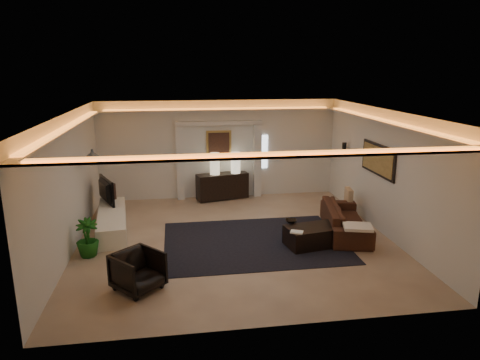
{
  "coord_description": "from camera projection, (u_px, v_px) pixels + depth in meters",
  "views": [
    {
      "loc": [
        -1.29,
        -9.24,
        3.83
      ],
      "look_at": [
        0.2,
        0.6,
        1.25
      ],
      "focal_mm": 32.74,
      "sensor_mm": 36.0,
      "label": 1
    }
  ],
  "objects": [
    {
      "name": "throw_blanket",
      "position": [
        358.0,
        227.0,
        9.24
      ],
      "size": [
        0.7,
        0.62,
        0.06
      ],
      "primitive_type": "cube",
      "rotation": [
        0.0,
        0.0,
        -0.26
      ],
      "color": "white",
      "rests_on": "sofa"
    },
    {
      "name": "tv",
      "position": [
        102.0,
        191.0,
        11.08
      ],
      "size": [
        1.08,
        0.57,
        0.64
      ],
      "primitive_type": "imported",
      "rotation": [
        0.0,
        0.0,
        1.98
      ],
      "color": "black",
      "rests_on": "media_ledge"
    },
    {
      "name": "daylight_slit",
      "position": [
        263.0,
        152.0,
        13.18
      ],
      "size": [
        0.25,
        0.03,
        1.0
      ],
      "primitive_type": "cube",
      "color": "white",
      "rests_on": "wall_back"
    },
    {
      "name": "art_panel_gold",
      "position": [
        377.0,
        160.0,
        10.35
      ],
      "size": [
        0.02,
        1.5,
        0.62
      ],
      "primitive_type": "cube",
      "color": "tan",
      "rests_on": "wall_right"
    },
    {
      "name": "lamp_right",
      "position": [
        236.0,
        163.0,
        12.89
      ],
      "size": [
        0.3,
        0.3,
        0.62
      ],
      "primitive_type": "cylinder",
      "rotation": [
        0.0,
        0.0,
        0.08
      ],
      "color": "#F7EEC8",
      "rests_on": "console"
    },
    {
      "name": "painting_canvas",
      "position": [
        219.0,
        143.0,
        12.87
      ],
      "size": [
        0.62,
        0.02,
        0.62
      ],
      "primitive_type": "cube",
      "color": "#4C2D1E",
      "rests_on": "wall_back"
    },
    {
      "name": "lamp_left",
      "position": [
        215.0,
        164.0,
        12.73
      ],
      "size": [
        0.29,
        0.29,
        0.63
      ],
      "primitive_type": "cylinder",
      "rotation": [
        0.0,
        0.0,
        0.03
      ],
      "color": "beige",
      "rests_on": "console"
    },
    {
      "name": "cove_soffit",
      "position": [
        235.0,
        125.0,
        9.33
      ],
      "size": [
        7.0,
        7.0,
        0.04
      ],
      "primitive_type": "cube",
      "color": "silver",
      "rests_on": "ceiling"
    },
    {
      "name": "wall_niche",
      "position": [
        84.0,
        161.0,
        10.42
      ],
      "size": [
        0.1,
        0.55,
        0.04
      ],
      "primitive_type": "cube",
      "color": "silver",
      "rests_on": "wall_left"
    },
    {
      "name": "alcove_header",
      "position": [
        219.0,
        123.0,
        12.68
      ],
      "size": [
        2.52,
        0.2,
        0.12
      ],
      "primitive_type": "cube",
      "color": "silver",
      "rests_on": "wall_back"
    },
    {
      "name": "floor",
      "position": [
        235.0,
        240.0,
        9.99
      ],
      "size": [
        7.0,
        7.0,
        0.0
      ],
      "primitive_type": "plane",
      "color": "tan",
      "rests_on": "ground"
    },
    {
      "name": "art_panel_frame",
      "position": [
        378.0,
        160.0,
        10.35
      ],
      "size": [
        0.04,
        1.64,
        0.74
      ],
      "primitive_type": "cube",
      "color": "black",
      "rests_on": "wall_right"
    },
    {
      "name": "figurine",
      "position": [
        113.0,
        192.0,
        11.45
      ],
      "size": [
        0.18,
        0.18,
        0.41
      ],
      "primitive_type": "cylinder",
      "rotation": [
        0.0,
        0.0,
        0.21
      ],
      "color": "#3F2A21",
      "rests_on": "media_ledge"
    },
    {
      "name": "wall_right",
      "position": [
        384.0,
        173.0,
        10.13
      ],
      "size": [
        0.0,
        7.0,
        7.0
      ],
      "primitive_type": "plane",
      "rotation": [
        1.57,
        0.0,
        -1.57
      ],
      "color": "white",
      "rests_on": "ground"
    },
    {
      "name": "console",
      "position": [
        222.0,
        186.0,
        12.98
      ],
      "size": [
        1.58,
        0.82,
        0.76
      ],
      "primitive_type": "cube",
      "rotation": [
        0.0,
        0.0,
        0.24
      ],
      "color": "black",
      "rests_on": "ground"
    },
    {
      "name": "ginger_jar",
      "position": [
        93.0,
        157.0,
        9.95
      ],
      "size": [
        0.37,
        0.37,
        0.35
      ],
      "primitive_type": "imported",
      "rotation": [
        0.0,
        0.0,
        0.12
      ],
      "color": "#414B53",
      "rests_on": "wall_niche"
    },
    {
      "name": "throw_pillow",
      "position": [
        349.0,
        197.0,
        11.4
      ],
      "size": [
        0.19,
        0.44,
        0.43
      ],
      "primitive_type": "cube",
      "rotation": [
        0.0,
        0.0,
        -0.14
      ],
      "color": "tan",
      "rests_on": "sofa"
    },
    {
      "name": "area_rug",
      "position": [
        254.0,
        242.0,
        9.85
      ],
      "size": [
        4.0,
        3.0,
        0.01
      ],
      "primitive_type": "cube",
      "color": "black",
      "rests_on": "ground"
    },
    {
      "name": "magazine",
      "position": [
        297.0,
        233.0,
        9.22
      ],
      "size": [
        0.31,
        0.28,
        0.03
      ],
      "primitive_type": "cube",
      "rotation": [
        0.0,
        0.0,
        -0.43
      ],
      "color": "white",
      "rests_on": "coffee_table"
    },
    {
      "name": "bowl",
      "position": [
        291.0,
        222.0,
        9.83
      ],
      "size": [
        0.31,
        0.31,
        0.06
      ],
      "primitive_type": "imported",
      "rotation": [
        0.0,
        0.0,
        -0.18
      ],
      "color": "black",
      "rests_on": "coffee_table"
    },
    {
      "name": "wall_sconce",
      "position": [
        344.0,
        147.0,
        12.16
      ],
      "size": [
        0.12,
        0.12,
        0.22
      ],
      "primitive_type": "cylinder",
      "color": "black",
      "rests_on": "wall_right"
    },
    {
      "name": "wall_left",
      "position": [
        69.0,
        184.0,
        9.12
      ],
      "size": [
        0.0,
        7.0,
        7.0
      ],
      "primitive_type": "plane",
      "rotation": [
        1.57,
        0.0,
        1.57
      ],
      "color": "white",
      "rests_on": "ground"
    },
    {
      "name": "armchair",
      "position": [
        138.0,
        271.0,
        7.68
      ],
      "size": [
        1.07,
        1.07,
        0.7
      ],
      "primitive_type": "imported",
      "rotation": [
        0.0,
        0.0,
        0.74
      ],
      "color": "black",
      "rests_on": "ground"
    },
    {
      "name": "painting_frame",
      "position": [
        219.0,
        143.0,
        12.9
      ],
      "size": [
        0.74,
        0.04,
        0.74
      ],
      "primitive_type": "cube",
      "color": "tan",
      "rests_on": "wall_back"
    },
    {
      "name": "ceiling",
      "position": [
        235.0,
        112.0,
        9.26
      ],
      "size": [
        7.0,
        7.0,
        0.0
      ],
      "primitive_type": "plane",
      "rotation": [
        3.14,
        0.0,
        0.0
      ],
      "color": "white",
      "rests_on": "ground"
    },
    {
      "name": "media_ledge",
      "position": [
        112.0,
        222.0,
        10.49
      ],
      "size": [
        0.91,
        2.58,
        0.47
      ],
      "primitive_type": "cube",
      "rotation": [
        0.0,
        0.0,
        0.11
      ],
      "color": "white",
      "rests_on": "ground"
    },
    {
      "name": "plant",
      "position": [
        87.0,
        238.0,
        9.03
      ],
      "size": [
        0.55,
        0.55,
        0.81
      ],
      "primitive_type": "imported",
      "rotation": [
        0.0,
        0.0,
        0.24
      ],
      "color": "#155413",
      "rests_on": "ground"
    },
    {
      "name": "sofa",
      "position": [
        345.0,
        219.0,
        10.34
      ],
      "size": [
        2.4,
        1.33,
        0.66
      ],
      "primitive_type": "imported",
      "rotation": [
        0.0,
        0.0,
        1.37
      ],
      "color": "black",
      "rests_on": "ground"
    },
    {
      "name": "coffee_table",
      "position": [
        315.0,
        237.0,
        9.63
      ],
      "size": [
        1.36,
        0.9,
        0.47
      ],
      "primitive_type": "cube",
      "rotation": [
        0.0,
        0.0,
        0.18
      ],
      "color": "black",
      "rests_on": "ground"
    },
    {
      "name": "pilaster_right",
      "position": [
        257.0,
        161.0,
        13.13
      ],
      "size": [
        0.22,
        0.2,
        2.2
      ],
      "primitive_type": "cube",
      "color": "silver",
      "rests_on": "ground"
    },
    {
      "name": "wall_front",
      "position": [
        269.0,
        238.0,
        6.27
      ],
      "size": [
        7.0,
        0.0,
        7.0
      ],
      "primitive_type": "plane",
      "rotation": [
        -1.57,
        0.0,
        0.0
      ],
      "color": "white",
      "rests_on": "ground"
    },
    {
      "name": "wall_back",
      "position": [
        219.0,
        150.0,
        12.97
      ],
      "size": [
        7.0,
        0.0,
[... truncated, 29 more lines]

